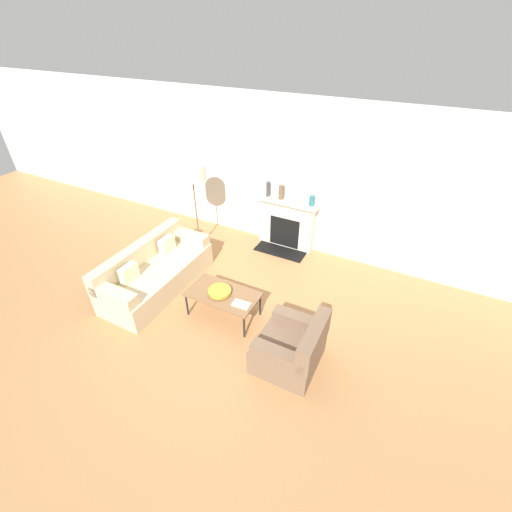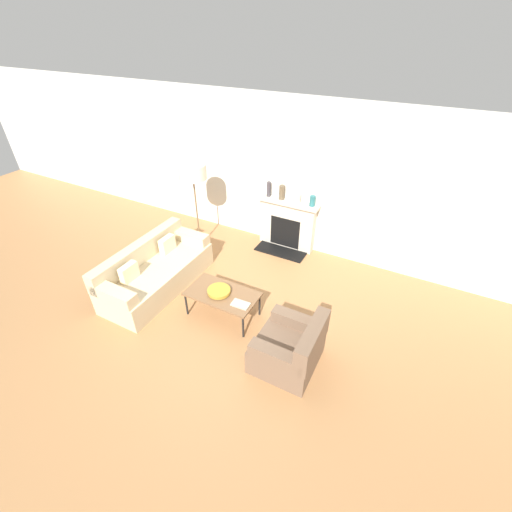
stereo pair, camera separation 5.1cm
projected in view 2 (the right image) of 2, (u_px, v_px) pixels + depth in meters
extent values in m
plane|color=#A87547|center=(215.00, 316.00, 5.49)|extent=(18.00, 18.00, 0.00)
cube|color=silver|center=(284.00, 176.00, 6.53)|extent=(18.00, 0.06, 2.90)
cube|color=beige|center=(287.00, 225.00, 6.91)|extent=(1.14, 0.20, 0.98)
cube|color=black|center=(285.00, 232.00, 6.93)|extent=(0.63, 0.04, 0.64)
cube|color=black|center=(280.00, 251.00, 6.99)|extent=(1.02, 0.40, 0.02)
cube|color=beige|center=(288.00, 202.00, 6.60)|extent=(1.26, 0.28, 0.05)
cube|color=#CCB78E|center=(159.00, 276.00, 5.97)|extent=(0.87, 2.08, 0.44)
cube|color=#CCB78E|center=(139.00, 252.00, 5.88)|extent=(0.20, 2.08, 0.35)
cube|color=#CCB78E|center=(113.00, 294.00, 5.12)|extent=(0.80, 0.22, 0.19)
cube|color=#CCB78E|center=(189.00, 236.00, 6.47)|extent=(0.80, 0.22, 0.19)
cube|color=beige|center=(129.00, 272.00, 5.48)|extent=(0.12, 0.32, 0.28)
cube|color=beige|center=(167.00, 244.00, 6.15)|extent=(0.12, 0.32, 0.28)
cube|color=brown|center=(286.00, 352.00, 4.66)|extent=(0.82, 0.87, 0.39)
cube|color=brown|center=(312.00, 341.00, 4.30)|extent=(0.18, 0.87, 0.41)
cube|color=brown|center=(297.00, 321.00, 4.74)|extent=(0.74, 0.18, 0.18)
cube|color=brown|center=(277.00, 356.00, 4.25)|extent=(0.74, 0.18, 0.18)
cube|color=brown|center=(222.00, 294.00, 5.27)|extent=(1.11, 0.61, 0.03)
cylinder|color=black|center=(186.00, 304.00, 5.41)|extent=(0.03, 0.03, 0.41)
cylinder|color=black|center=(243.00, 327.00, 5.01)|extent=(0.03, 0.03, 0.41)
cylinder|color=black|center=(206.00, 285.00, 5.79)|extent=(0.03, 0.03, 0.41)
cylinder|color=black|center=(260.00, 305.00, 5.40)|extent=(0.03, 0.03, 0.41)
cylinder|color=#BC8E2D|center=(219.00, 293.00, 5.27)|extent=(0.13, 0.13, 0.02)
cylinder|color=#BC8E2D|center=(219.00, 291.00, 5.25)|extent=(0.36, 0.36, 0.05)
cube|color=#B2A893|center=(241.00, 304.00, 5.05)|extent=(0.28, 0.18, 0.02)
cylinder|color=brown|center=(201.00, 246.00, 7.14)|extent=(0.29, 0.29, 0.03)
cylinder|color=brown|center=(197.00, 213.00, 6.70)|extent=(0.03, 0.03, 1.51)
cylinder|color=beige|center=(192.00, 172.00, 6.21)|extent=(0.51, 0.51, 0.27)
cylinder|color=#3D383D|center=(269.00, 189.00, 6.69)|extent=(0.08, 0.08, 0.30)
cylinder|color=brown|center=(282.00, 192.00, 6.58)|extent=(0.11, 0.11, 0.28)
cylinder|color=beige|center=(297.00, 198.00, 6.49)|extent=(0.14, 0.14, 0.18)
cylinder|color=#28666B|center=(312.00, 201.00, 6.37)|extent=(0.11, 0.11, 0.20)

